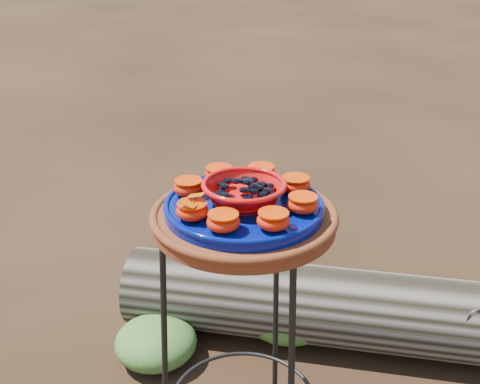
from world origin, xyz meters
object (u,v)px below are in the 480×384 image
at_px(plant_stand, 244,343).
at_px(driftwood_log, 335,307).
at_px(cobalt_plate, 244,208).
at_px(red_bowl, 244,193).
at_px(terracotta_saucer, 244,219).

height_order(plant_stand, driftwood_log, plant_stand).
xyz_separation_m(cobalt_plate, red_bowl, (0.00, 0.00, 0.04)).
height_order(plant_stand, terracotta_saucer, terracotta_saucer).
bearing_deg(cobalt_plate, driftwood_log, 82.04).
height_order(cobalt_plate, red_bowl, red_bowl).
height_order(red_bowl, driftwood_log, red_bowl).
bearing_deg(terracotta_saucer, driftwood_log, 82.04).
distance_m(terracotta_saucer, driftwood_log, 0.80).
bearing_deg(plant_stand, red_bowl, 0.00).
bearing_deg(cobalt_plate, plant_stand, 0.00).
xyz_separation_m(terracotta_saucer, red_bowl, (0.00, 0.00, 0.07)).
relative_size(cobalt_plate, driftwood_log, 0.25).
relative_size(terracotta_saucer, driftwood_log, 0.30).
bearing_deg(plant_stand, driftwood_log, 82.04).
relative_size(terracotta_saucer, red_bowl, 2.33).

